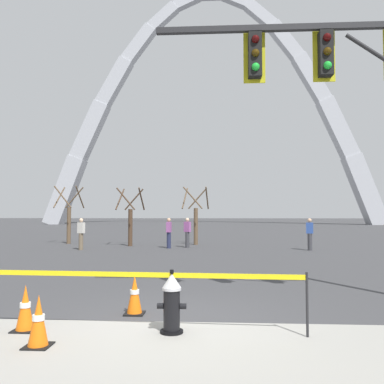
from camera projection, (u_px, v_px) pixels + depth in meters
ground_plane at (174, 321)px, 7.08m from camera, size 240.00×240.00×0.00m
fire_hydrant at (172, 303)px, 6.38m from camera, size 0.46×0.48×0.99m
caution_tape_barrier at (129, 289)px, 6.46m from camera, size 5.57×0.30×0.98m
traffic_cone_by_hydrant at (38, 321)px, 5.71m from camera, size 0.36×0.36×0.73m
traffic_cone_mid_sidewalk at (25, 308)px, 6.48m from camera, size 0.36×0.36×0.73m
traffic_cone_curb_edge at (135, 295)px, 7.55m from camera, size 0.36×0.36×0.73m
traffic_signal_gantry at (381, 92)px, 7.99m from camera, size 6.42×0.44×6.00m
monument_arch at (212, 118)px, 63.49m from camera, size 52.69×2.60×37.53m
tree_far_left at (69, 218)px, 24.51m from camera, size 1.61×1.62×3.46m
tree_left_mid at (130, 220)px, 22.80m from camera, size 1.52×1.53×3.26m
tree_center_left at (196, 219)px, 23.74m from camera, size 1.57×1.57×3.36m
pedestrian_walking_left at (81, 234)px, 20.43m from camera, size 0.39×0.31×1.59m
pedestrian_standing_center at (187, 232)px, 21.77m from camera, size 0.39×0.34×1.59m
pedestrian_walking_right at (310, 234)px, 20.15m from camera, size 0.38×0.27×1.59m
pedestrian_near_trees at (169, 233)px, 21.35m from camera, size 0.26×0.37×1.59m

